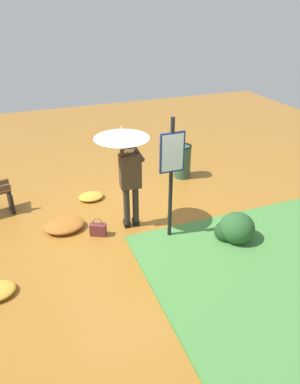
# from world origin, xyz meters

# --- Properties ---
(ground_plane) EXTENTS (18.00, 18.00, 0.00)m
(ground_plane) POSITION_xyz_m (0.00, 0.00, 0.00)
(ground_plane) COLOR #9E6623
(person_with_umbrella) EXTENTS (0.96, 0.96, 2.04)m
(person_with_umbrella) POSITION_xyz_m (-0.02, 0.16, 1.55)
(person_with_umbrella) COLOR #2D2823
(person_with_umbrella) RESTS_ON ground_plane
(info_sign_post) EXTENTS (0.44, 0.07, 2.30)m
(info_sign_post) POSITION_xyz_m (-0.64, 0.76, 1.44)
(info_sign_post) COLOR black
(info_sign_post) RESTS_ON ground_plane
(handbag) EXTENTS (0.33, 0.26, 0.37)m
(handbag) POSITION_xyz_m (0.59, 0.24, 0.13)
(handbag) COLOR brown
(handbag) RESTS_ON ground_plane
(trash_bin) EXTENTS (0.42, 0.42, 0.83)m
(trash_bin) POSITION_xyz_m (-1.96, -1.49, 0.42)
(trash_bin) COLOR #2D5138
(trash_bin) RESTS_ON ground_plane
(shrub_cluster) EXTENTS (0.69, 0.63, 0.57)m
(shrub_cluster) POSITION_xyz_m (-1.70, 1.29, 0.27)
(shrub_cluster) COLOR #285628
(shrub_cluster) RESTS_ON ground_plane
(leaf_pile_near_person) EXTENTS (0.77, 0.62, 0.17)m
(leaf_pile_near_person) POSITION_xyz_m (1.15, -0.20, 0.08)
(leaf_pile_near_person) COLOR #A86023
(leaf_pile_near_person) RESTS_ON ground_plane
(leaf_pile_far_path) EXTENTS (0.55, 0.44, 0.12)m
(leaf_pile_far_path) POSITION_xyz_m (0.42, -1.17, 0.06)
(leaf_pile_far_path) COLOR gold
(leaf_pile_far_path) RESTS_ON ground_plane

